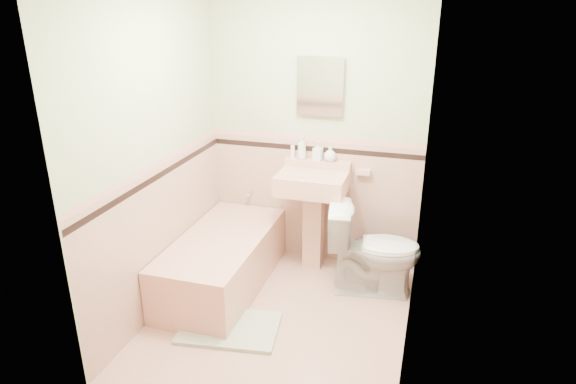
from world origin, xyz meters
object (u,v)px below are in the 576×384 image
(bathtub, at_px, (223,263))
(shoe, at_px, (218,316))
(sink, at_px, (312,222))
(toilet, at_px, (374,249))
(medicine_cabinet, at_px, (320,86))
(soap_bottle_mid, at_px, (318,151))
(soap_bottle_left, at_px, (302,148))
(bucket, at_px, (363,257))
(soap_bottle_right, at_px, (330,154))

(bathtub, relative_size, shoe, 10.89)
(sink, height_order, shoe, sink)
(toilet, relative_size, shoe, 5.84)
(sink, xyz_separation_m, toilet, (0.61, -0.23, -0.08))
(bathtub, bearing_deg, medicine_cabinet, 47.42)
(soap_bottle_mid, bearing_deg, shoe, -111.64)
(medicine_cabinet, distance_m, shoe, 2.14)
(toilet, bearing_deg, soap_bottle_mid, 47.26)
(soap_bottle_left, relative_size, shoe, 1.54)
(soap_bottle_mid, relative_size, bucket, 0.79)
(soap_bottle_left, xyz_separation_m, toilet, (0.76, -0.41, -0.73))
(soap_bottle_left, bearing_deg, toilet, -28.18)
(bucket, height_order, shoe, bucket)
(soap_bottle_right, bearing_deg, bathtub, -138.19)
(soap_bottle_mid, bearing_deg, soap_bottle_left, 180.00)
(soap_bottle_mid, height_order, toilet, soap_bottle_mid)
(sink, relative_size, soap_bottle_left, 4.54)
(sink, height_order, soap_bottle_left, soap_bottle_left)
(medicine_cabinet, relative_size, bucket, 2.20)
(soap_bottle_mid, xyz_separation_m, bucket, (0.47, -0.04, -1.01))
(toilet, distance_m, bucket, 0.49)
(soap_bottle_right, bearing_deg, shoe, -116.06)
(bathtub, xyz_separation_m, soap_bottle_right, (0.79, 0.71, 0.88))
(soap_bottle_mid, relative_size, shoe, 1.25)
(soap_bottle_left, relative_size, toilet, 0.26)
(soap_bottle_right, height_order, shoe, soap_bottle_right)
(medicine_cabinet, height_order, soap_bottle_mid, medicine_cabinet)
(bathtub, xyz_separation_m, soap_bottle_left, (0.53, 0.71, 0.91))
(soap_bottle_mid, relative_size, toilet, 0.21)
(bathtub, bearing_deg, soap_bottle_right, 41.81)
(medicine_cabinet, relative_size, toilet, 0.60)
(medicine_cabinet, relative_size, soap_bottle_right, 3.40)
(medicine_cabinet, bearing_deg, soap_bottle_left, -169.01)
(soap_bottle_left, xyz_separation_m, shoe, (-0.34, -1.25, -1.08))
(bathtub, relative_size, medicine_cabinet, 3.11)
(medicine_cabinet, height_order, toilet, medicine_cabinet)
(sink, bearing_deg, toilet, -20.62)
(sink, distance_m, medicine_cabinet, 1.24)
(bucket, bearing_deg, sink, -163.19)
(soap_bottle_mid, distance_m, toilet, 1.03)
(toilet, bearing_deg, soap_bottle_left, 52.91)
(bathtub, xyz_separation_m, medicine_cabinet, (0.68, 0.74, 1.47))
(bathtub, bearing_deg, soap_bottle_mid, 46.29)
(sink, bearing_deg, bucket, 16.81)
(sink, xyz_separation_m, soap_bottle_left, (-0.15, 0.18, 0.65))
(bucket, bearing_deg, toilet, -69.82)
(soap_bottle_right, height_order, toilet, soap_bottle_right)
(soap_bottle_left, distance_m, shoe, 1.68)
(sink, height_order, medicine_cabinet, medicine_cabinet)
(sink, bearing_deg, soap_bottle_left, 130.63)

